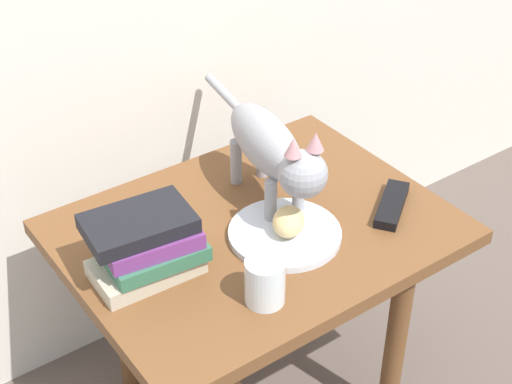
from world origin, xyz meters
name	(u,v)px	position (x,y,z in m)	size (l,w,h in m)	color
side_table	(256,255)	(0.00, 0.00, 0.43)	(0.72, 0.56, 0.50)	brown
plate	(285,234)	(0.02, -0.06, 0.51)	(0.22, 0.22, 0.01)	silver
bread_roll	(289,221)	(0.03, -0.07, 0.54)	(0.08, 0.06, 0.05)	#E0BC7A
cat	(272,149)	(0.07, 0.04, 0.63)	(0.14, 0.47, 0.23)	#99999E
book_stack	(146,245)	(-0.23, 0.00, 0.56)	(0.21, 0.16, 0.12)	#BCB299
candle_jar	(265,283)	(-0.11, -0.18, 0.54)	(0.07, 0.07, 0.08)	silver
tv_remote	(392,205)	(0.25, -0.11, 0.51)	(0.15, 0.04, 0.02)	black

